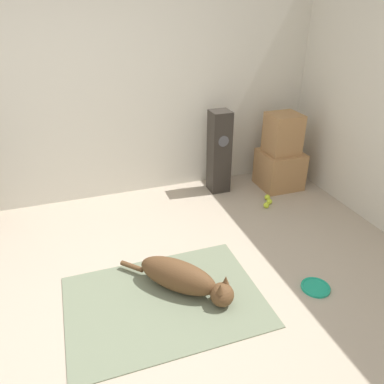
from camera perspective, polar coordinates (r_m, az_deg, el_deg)
ground_plane at (r=2.97m, az=-7.42°, el=-18.56°), size 12.00×12.00×0.00m
wall_back at (r=4.24m, az=-14.86°, el=15.11°), size 8.00×0.06×2.55m
area_rug at (r=3.08m, az=-4.17°, el=-16.24°), size 1.52×1.08×0.01m
dog at (r=3.07m, az=-1.35°, el=-12.96°), size 0.77×0.80×0.27m
frisbee at (r=3.33m, az=18.31°, el=-13.61°), size 0.24×0.24×0.03m
cardboard_box_lower at (r=4.78m, az=13.18°, el=3.40°), size 0.49×0.47×0.46m
cardboard_box_upper at (r=4.61m, az=13.69°, el=8.67°), size 0.37×0.35×0.47m
floor_speaker at (r=4.47m, az=4.16°, el=6.10°), size 0.23×0.24×0.99m
tennis_ball_by_boxes at (r=4.32m, az=11.26°, el=-1.99°), size 0.07×0.07×0.07m
tennis_ball_near_speaker at (r=4.41m, az=11.69°, el=-1.42°), size 0.07×0.07×0.07m
tennis_ball_loose_on_carpet at (r=4.50m, az=11.41°, el=-0.78°), size 0.07×0.07×0.07m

